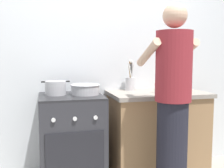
{
  "coord_description": "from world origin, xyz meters",
  "views": [
    {
      "loc": [
        -0.6,
        -2.43,
        1.28
      ],
      "look_at": [
        0.05,
        0.12,
        1.0
      ],
      "focal_mm": 43.31,
      "sensor_mm": 36.0,
      "label": 1
    }
  ],
  "objects_px": {
    "spice_bottle": "(157,88)",
    "oil_bottle": "(178,83)",
    "pot": "(56,88)",
    "utensil_crock": "(130,81)",
    "stove_range": "(72,141)",
    "person": "(173,106)",
    "mixing_bowl": "(85,89)"
  },
  "relations": [
    {
      "from": "utensil_crock",
      "to": "mixing_bowl",
      "type": "bearing_deg",
      "value": -160.07
    },
    {
      "from": "mixing_bowl",
      "to": "utensil_crock",
      "type": "distance_m",
      "value": 0.56
    },
    {
      "from": "utensil_crock",
      "to": "spice_bottle",
      "type": "xyz_separation_m",
      "value": [
        0.2,
        -0.25,
        -0.06
      ]
    },
    {
      "from": "person",
      "to": "pot",
      "type": "bearing_deg",
      "value": 147.33
    },
    {
      "from": "pot",
      "to": "oil_bottle",
      "type": "bearing_deg",
      "value": -2.91
    },
    {
      "from": "stove_range",
      "to": "utensil_crock",
      "type": "xyz_separation_m",
      "value": [
        0.66,
        0.2,
        0.56
      ]
    },
    {
      "from": "pot",
      "to": "mixing_bowl",
      "type": "relative_size",
      "value": 0.93
    },
    {
      "from": "spice_bottle",
      "to": "oil_bottle",
      "type": "distance_m",
      "value": 0.27
    },
    {
      "from": "spice_bottle",
      "to": "oil_bottle",
      "type": "xyz_separation_m",
      "value": [
        0.26,
        0.04,
        0.05
      ]
    },
    {
      "from": "oil_bottle",
      "to": "person",
      "type": "height_order",
      "value": "person"
    },
    {
      "from": "pot",
      "to": "mixing_bowl",
      "type": "distance_m",
      "value": 0.28
    },
    {
      "from": "mixing_bowl",
      "to": "person",
      "type": "distance_m",
      "value": 0.86
    },
    {
      "from": "stove_range",
      "to": "spice_bottle",
      "type": "distance_m",
      "value": 1.0
    },
    {
      "from": "mixing_bowl",
      "to": "utensil_crock",
      "type": "bearing_deg",
      "value": 19.93
    },
    {
      "from": "person",
      "to": "oil_bottle",
      "type": "bearing_deg",
      "value": 57.97
    },
    {
      "from": "pot",
      "to": "utensil_crock",
      "type": "xyz_separation_m",
      "value": [
        0.8,
        0.15,
        0.04
      ]
    },
    {
      "from": "mixing_bowl",
      "to": "oil_bottle",
      "type": "height_order",
      "value": "oil_bottle"
    },
    {
      "from": "mixing_bowl",
      "to": "pot",
      "type": "bearing_deg",
      "value": 171.43
    },
    {
      "from": "stove_range",
      "to": "mixing_bowl",
      "type": "bearing_deg",
      "value": 3.73
    },
    {
      "from": "pot",
      "to": "person",
      "type": "relative_size",
      "value": 0.16
    },
    {
      "from": "mixing_bowl",
      "to": "person",
      "type": "xyz_separation_m",
      "value": [
        0.65,
        -0.56,
        -0.09
      ]
    },
    {
      "from": "spice_bottle",
      "to": "utensil_crock",
      "type": "bearing_deg",
      "value": 128.89
    },
    {
      "from": "pot",
      "to": "oil_bottle",
      "type": "height_order",
      "value": "oil_bottle"
    },
    {
      "from": "stove_range",
      "to": "utensil_crock",
      "type": "height_order",
      "value": "utensil_crock"
    },
    {
      "from": "pot",
      "to": "mixing_bowl",
      "type": "xyz_separation_m",
      "value": [
        0.28,
        -0.04,
        -0.01
      ]
    },
    {
      "from": "person",
      "to": "mixing_bowl",
      "type": "bearing_deg",
      "value": 139.57
    },
    {
      "from": "pot",
      "to": "person",
      "type": "xyz_separation_m",
      "value": [
        0.93,
        -0.6,
        -0.11
      ]
    },
    {
      "from": "pot",
      "to": "utensil_crock",
      "type": "height_order",
      "value": "utensil_crock"
    },
    {
      "from": "mixing_bowl",
      "to": "oil_bottle",
      "type": "distance_m",
      "value": 0.99
    },
    {
      "from": "spice_bottle",
      "to": "oil_bottle",
      "type": "height_order",
      "value": "oil_bottle"
    },
    {
      "from": "pot",
      "to": "spice_bottle",
      "type": "height_order",
      "value": "pot"
    },
    {
      "from": "utensil_crock",
      "to": "person",
      "type": "bearing_deg",
      "value": -80.21
    }
  ]
}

